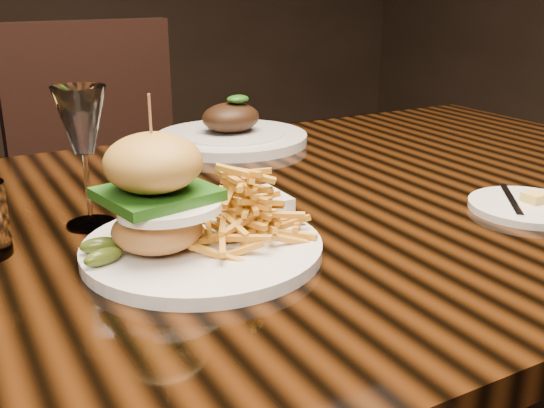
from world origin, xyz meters
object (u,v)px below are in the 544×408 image
burger_plate (200,212)px  chair_far (111,183)px  dining_table (257,258)px  far_dish (231,134)px  wine_glass (82,125)px

burger_plate → chair_far: (0.16, 1.00, -0.26)m
chair_far → dining_table: bearing=-95.9°
burger_plate → far_dish: size_ratio=0.94×
dining_table → far_dish: far_dish is taller
dining_table → far_dish: (0.13, 0.35, 0.09)m
wine_glass → burger_plate: bearing=-60.6°
wine_glass → chair_far: (0.25, 0.85, -0.34)m
dining_table → far_dish: bearing=69.6°
far_dish → chair_far: (-0.10, 0.54, -0.23)m
wine_glass → far_dish: 0.48m
dining_table → burger_plate: size_ratio=5.86×
burger_plate → chair_far: size_ratio=0.29×
dining_table → burger_plate: burger_plate is taller
burger_plate → far_dish: bearing=61.9°
wine_glass → far_dish: size_ratio=0.61×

